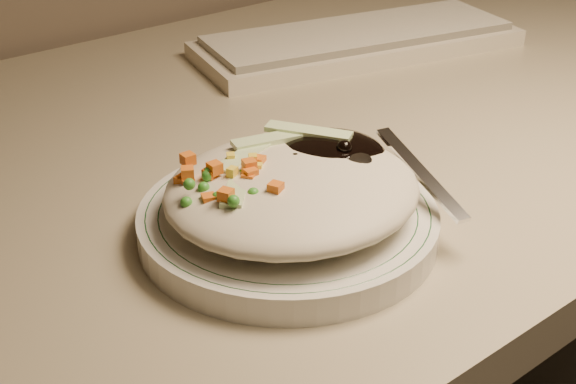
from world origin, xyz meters
TOP-DOWN VIEW (x-y plane):
  - desk at (0.00, 1.38)m, footprint 1.40×0.70m
  - plate at (-0.06, 1.21)m, footprint 0.22×0.22m
  - plate_rim at (-0.06, 1.21)m, footprint 0.21×0.21m
  - meal at (-0.06, 1.21)m, footprint 0.21×0.19m
  - keyboard at (0.27, 1.49)m, footprint 0.42×0.23m

SIDE VIEW (x-z plane):
  - desk at x=0.00m, z-range 0.17..0.91m
  - plate at x=-0.06m, z-range 0.74..0.76m
  - keyboard at x=0.27m, z-range 0.74..0.77m
  - plate_rim at x=-0.06m, z-range 0.76..0.76m
  - meal at x=-0.06m, z-range 0.76..0.81m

